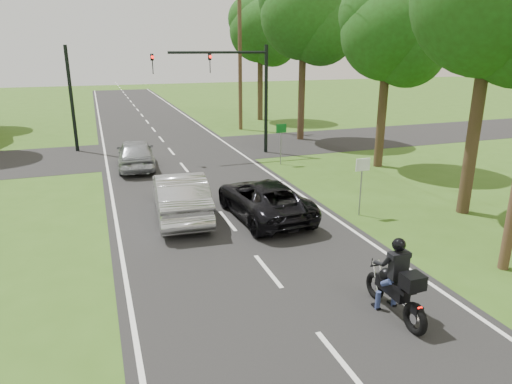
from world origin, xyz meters
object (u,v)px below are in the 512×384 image
motorcycle_rider (397,286)px  traffic_signal (234,80)px  sign_green (281,134)px  utility_pole_far (240,59)px  sign_white (362,173)px  silver_suv (136,154)px  silver_sedan (180,195)px  dark_suv (264,199)px

motorcycle_rider → traffic_signal: traffic_signal is taller
sign_green → utility_pole_far: bearing=83.3°
utility_pole_far → sign_white: bearing=-94.5°
motorcycle_rider → utility_pole_far: size_ratio=0.22×
silver_suv → traffic_signal: 6.69m
motorcycle_rider → silver_sedan: size_ratio=0.45×
traffic_signal → silver_sedan: bearing=-118.0°
traffic_signal → sign_white: 11.39m
sign_white → traffic_signal: bearing=97.0°
motorcycle_rider → dark_suv: 7.01m
sign_green → sign_white: bearing=-91.4°
silver_sedan → sign_white: (6.15, -2.02, 0.78)m
silver_sedan → sign_white: sign_white is taller
silver_suv → sign_white: sign_white is taller
silver_suv → silver_sedan: bearing=99.8°
traffic_signal → motorcycle_rider: bearing=-94.7°
silver_sedan → silver_suv: 7.69m
motorcycle_rider → dark_suv: size_ratio=0.46×
dark_suv → silver_suv: 9.38m
utility_pole_far → sign_white: (-1.50, -19.02, -3.49)m
motorcycle_rider → silver_suv: motorcycle_rider is taller
silver_suv → sign_green: sign_green is taller
utility_pole_far → sign_white: 19.39m
silver_sedan → sign_green: size_ratio=2.31×
utility_pole_far → sign_white: size_ratio=4.71×
motorcycle_rider → dark_suv: bearing=95.3°
silver_sedan → sign_white: size_ratio=2.31×
utility_pole_far → silver_sedan: bearing=-114.2°
traffic_signal → dark_suv: bearing=-101.2°
silver_suv → sign_green: 7.42m
silver_sedan → utility_pole_far: size_ratio=0.49×
motorcycle_rider → dark_suv: motorcycle_rider is taller
dark_suv → silver_sedan: size_ratio=0.99×
silver_sedan → traffic_signal: size_ratio=0.77×
motorcycle_rider → utility_pole_far: (4.25, 24.98, 4.34)m
motorcycle_rider → sign_green: 14.30m
silver_suv → motorcycle_rider: bearing=108.7°
traffic_signal → sign_green: (1.56, -3.02, -2.54)m
motorcycle_rider → silver_sedan: motorcycle_rider is taller
motorcycle_rider → traffic_signal: bearing=85.7°
silver_suv → sign_white: (6.98, -9.67, 0.84)m
silver_suv → sign_white: 11.95m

